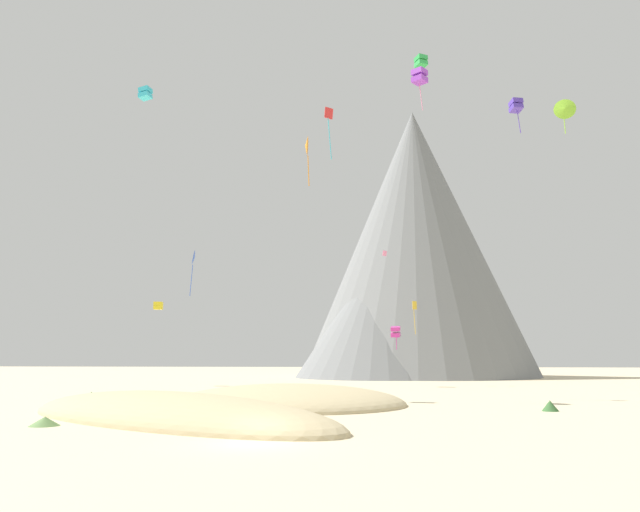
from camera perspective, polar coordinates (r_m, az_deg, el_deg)
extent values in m
plane|color=beige|center=(28.09, -6.35, -17.39)|extent=(400.00, 400.00, 0.00)
ellipsoid|color=#C6B284|center=(38.96, -14.39, -14.96)|extent=(27.75, 22.73, 3.43)
ellipsoid|color=#C6B284|center=(49.97, -3.07, -13.99)|extent=(26.24, 25.94, 3.28)
cone|color=#386633|center=(46.87, 21.12, -13.20)|extent=(1.43, 1.43, 0.76)
cone|color=#668C4C|center=(38.03, -24.81, -14.14)|extent=(2.38, 2.38, 0.52)
cone|color=#668C4C|center=(55.31, -21.02, -12.48)|extent=(2.58, 2.58, 0.92)
cone|color=#568442|center=(45.24, -11.81, -13.73)|extent=(3.36, 3.36, 0.84)
cone|color=#477238|center=(31.35, -5.86, -16.01)|extent=(1.78, 1.78, 0.61)
cone|color=#386633|center=(39.49, -14.18, -14.32)|extent=(3.08, 3.08, 0.78)
cone|color=slate|center=(123.94, 9.11, 1.59)|extent=(64.76, 64.76, 55.23)
cone|color=slate|center=(127.97, 8.05, -5.23)|extent=(52.04, 52.04, 26.76)
cone|color=slate|center=(114.22, 5.82, -5.42)|extent=(45.36, 45.36, 24.11)
cube|color=red|center=(64.66, 0.84, 13.49)|extent=(0.92, 0.57, 1.25)
cylinder|color=#33BCDB|center=(63.60, 0.93, 11.15)|extent=(0.40, 0.39, 4.46)
cube|color=pink|center=(85.64, 6.20, 0.26)|extent=(0.68, 0.75, 0.76)
cube|color=yellow|center=(85.96, -15.20, -4.77)|extent=(1.30, 1.30, 0.51)
cube|color=yellow|center=(86.00, -15.19, -4.43)|extent=(1.30, 1.30, 0.51)
cone|color=#8CD133|center=(65.18, 22.35, 12.89)|extent=(2.10, 0.74, 2.09)
cylinder|color=#8CD133|center=(64.49, 22.34, 11.40)|extent=(0.12, 0.14, 1.53)
cube|color=gold|center=(83.65, 9.02, -4.67)|extent=(0.63, 0.53, 1.15)
cylinder|color=gold|center=(83.48, 9.03, -6.23)|extent=(0.25, 0.55, 3.38)
cube|color=#D1339E|center=(79.94, 7.24, -7.47)|extent=(1.34, 1.41, 0.76)
cube|color=#D1339E|center=(79.97, 7.23, -6.91)|extent=(1.34, 1.41, 0.76)
cylinder|color=#D1339E|center=(79.91, 7.32, -8.25)|extent=(0.08, 0.11, 1.66)
cube|color=#33BCDB|center=(65.71, -16.36, 14.45)|extent=(1.29, 1.24, 0.64)
cube|color=#33BCDB|center=(65.95, -16.33, 14.92)|extent=(1.29, 1.24, 0.64)
cube|color=#5138B2|center=(71.40, 18.23, 13.25)|extent=(1.48, 1.54, 0.77)
cube|color=#5138B2|center=(71.65, 18.20, 13.74)|extent=(1.48, 1.54, 0.77)
cylinder|color=#5138B2|center=(70.85, 18.47, 12.04)|extent=(0.26, 0.32, 2.69)
cone|color=blue|center=(83.18, -11.93, -0.13)|extent=(1.07, 2.14, 2.07)
cylinder|color=blue|center=(82.81, -12.20, -2.29)|extent=(0.44, 0.42, 4.24)
cube|color=green|center=(74.47, 9.63, 17.61)|extent=(1.63, 1.65, 0.65)
cube|color=green|center=(74.77, 9.61, 18.07)|extent=(1.63, 1.65, 0.65)
cube|color=purple|center=(69.20, 9.49, 16.25)|extent=(1.91, 1.90, 0.62)
cube|color=purple|center=(69.58, 9.47, 16.89)|extent=(1.91, 1.90, 0.62)
cylinder|color=pink|center=(68.37, 9.62, 14.76)|extent=(0.31, 0.55, 3.30)
cone|color=orange|center=(58.21, -1.32, 10.47)|extent=(0.49, 1.89, 1.88)
cylinder|color=orange|center=(57.38, -1.11, 8.15)|extent=(0.23, 0.30, 3.10)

